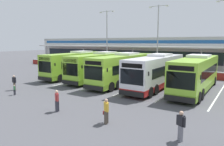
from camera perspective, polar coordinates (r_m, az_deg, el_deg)
The scene contains 21 objects.
ground_plane at distance 21.91m, azimuth -3.68°, elevation -5.16°, with size 200.00×200.00×0.00m, color #4C4C51.
terminal_building at distance 45.81m, azimuth 17.00°, elevation 5.36°, with size 70.00×13.00×6.00m.
red_barrier_wall at distance 34.33m, azimuth 10.98°, elevation 0.57°, with size 60.00×0.40×1.10m.
coach_bus_leftmost at distance 31.78m, azimuth -9.26°, elevation 2.23°, with size 2.99×12.16×3.78m.
coach_bus_left_centre at distance 28.90m, azimuth -2.88°, elevation 1.73°, with size 2.99×12.16×3.78m.
coach_bus_centre at distance 26.20m, azimuth 3.06°, elevation 1.04°, with size 2.99×12.16×3.78m.
coach_bus_right_centre at distance 24.28m, azimuth 11.92°, elevation 0.29°, with size 2.99×12.16×3.78m.
coach_bus_rightmost at distance 23.63m, azimuth 21.73°, elevation -0.34°, with size 2.99×12.16×3.78m.
bay_stripe_far_west at distance 33.17m, azimuth -12.01°, elevation -0.69°, with size 0.14×13.00×0.01m, color silver.
bay_stripe_west at distance 30.36m, azimuth -6.41°, elevation -1.39°, with size 0.14×13.00×0.01m, color silver.
bay_stripe_mid_west at distance 27.91m, azimuth 0.26°, elevation -2.20°, with size 0.14×13.00×0.01m, color silver.
bay_stripe_centre at distance 25.90m, azimuth 8.09°, elevation -3.11°, with size 0.14×13.00×0.01m, color silver.
bay_stripe_mid_east at distance 24.47m, azimuth 17.05°, elevation -4.07°, with size 0.14×13.00×0.01m, color silver.
bay_stripe_east at distance 23.70m, azimuth 26.87°, elevation -5.02°, with size 0.14×13.00×0.01m, color silver.
pedestrian_with_handbag at distance 13.48m, azimuth -1.58°, elevation -10.06°, with size 0.59×0.55×1.62m.
pedestrian_in_dark_coat at distance 16.22m, azimuth -14.62°, elevation -7.08°, with size 0.51×0.41×1.62m.
pedestrian_child at distance 22.69m, azimuth -24.80°, elevation -4.06°, with size 0.30×0.26×1.00m.
pedestrian_near_bin at distance 24.87m, azimuth -24.85°, elevation -2.25°, with size 0.54×0.30×1.62m.
pedestrian_approaching_bus at distance 11.79m, azimuth 18.05°, elevation -13.16°, with size 0.52×0.40×1.62m.
lamp_post_west at distance 41.16m, azimuth -1.37°, elevation 9.99°, with size 3.24×0.28×11.00m.
lamp_post_centre at distance 35.85m, azimuth 12.24°, elevation 10.05°, with size 3.24×0.28×11.00m.
Camera 1 is at (12.82, -17.02, 5.11)m, focal length 33.93 mm.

